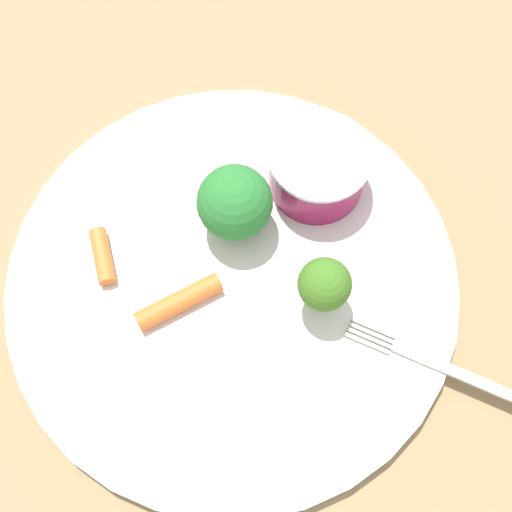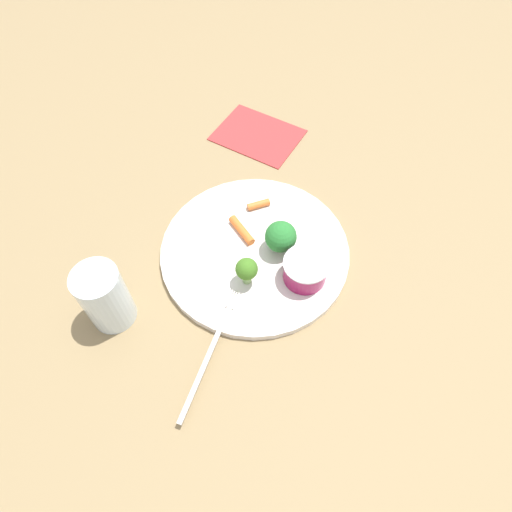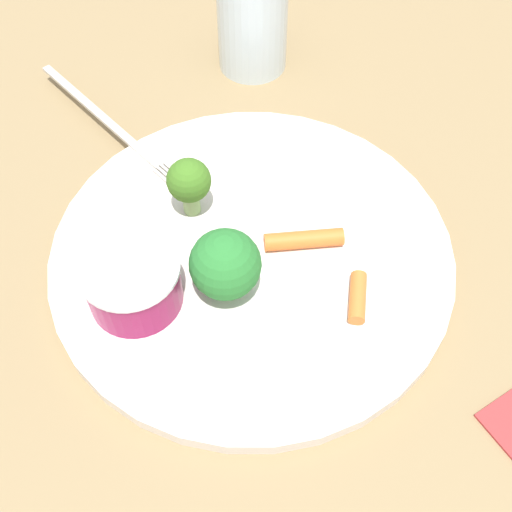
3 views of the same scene
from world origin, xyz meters
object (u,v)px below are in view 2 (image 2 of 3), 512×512
(sauce_cup, at_px, (306,269))
(carrot_stick_1, at_px, (259,205))
(plate, at_px, (255,251))
(napkin, at_px, (258,135))
(broccoli_floret_0, at_px, (247,270))
(drinking_glass, at_px, (105,297))
(fork, at_px, (211,350))
(broccoli_floret_1, at_px, (281,237))
(carrot_stick_0, at_px, (242,230))

(sauce_cup, height_order, carrot_stick_1, sauce_cup)
(plate, distance_m, napkin, 0.26)
(plate, bearing_deg, sauce_cup, -179.36)
(broccoli_floret_0, distance_m, drinking_glass, 0.19)
(plate, bearing_deg, fork, 104.81)
(broccoli_floret_1, height_order, carrot_stick_0, broccoli_floret_1)
(broccoli_floret_0, bearing_deg, fork, 100.79)
(broccoli_floret_1, height_order, drinking_glass, drinking_glass)
(drinking_glass, bearing_deg, napkin, -84.37)
(broccoli_floret_1, distance_m, drinking_glass, 0.25)
(fork, relative_size, napkin, 1.25)
(plate, relative_size, napkin, 1.89)
(sauce_cup, bearing_deg, drinking_glass, 45.94)
(plate, height_order, broccoli_floret_0, broccoli_floret_0)
(plate, height_order, carrot_stick_0, carrot_stick_0)
(carrot_stick_1, distance_m, fork, 0.25)
(plate, relative_size, broccoli_floret_0, 5.89)
(broccoli_floret_1, bearing_deg, carrot_stick_0, 7.42)
(drinking_glass, bearing_deg, broccoli_floret_1, -121.64)
(plate, relative_size, carrot_stick_0, 5.12)
(sauce_cup, xyz_separation_m, drinking_glass, (0.19, 0.19, 0.02))
(broccoli_floret_0, bearing_deg, broccoli_floret_1, -96.54)
(carrot_stick_1, bearing_deg, plate, 120.30)
(sauce_cup, bearing_deg, broccoli_floret_0, 39.47)
(napkin, bearing_deg, broccoli_floret_0, 121.48)
(carrot_stick_1, height_order, drinking_glass, drinking_glass)
(sauce_cup, bearing_deg, plate, 0.64)
(napkin, bearing_deg, carrot_stick_0, 118.19)
(broccoli_floret_0, bearing_deg, carrot_stick_0, -49.60)
(broccoli_floret_0, relative_size, fork, 0.26)
(carrot_stick_1, bearing_deg, broccoli_floret_0, 117.31)
(carrot_stick_0, relative_size, drinking_glass, 0.54)
(plate, distance_m, broccoli_floret_1, 0.05)
(broccoli_floret_0, height_order, broccoli_floret_1, broccoli_floret_1)
(carrot_stick_1, distance_m, napkin, 0.18)
(sauce_cup, distance_m, carrot_stick_0, 0.12)
(sauce_cup, height_order, broccoli_floret_0, broccoli_floret_0)
(broccoli_floret_1, relative_size, napkin, 0.36)
(carrot_stick_1, relative_size, drinking_glass, 0.35)
(fork, relative_size, drinking_glass, 1.83)
(plate, height_order, fork, fork)
(carrot_stick_0, distance_m, carrot_stick_1, 0.06)
(drinking_glass, distance_m, napkin, 0.41)
(broccoli_floret_1, height_order, fork, broccoli_floret_1)
(broccoli_floret_0, xyz_separation_m, carrot_stick_1, (0.06, -0.12, -0.02))
(broccoli_floret_1, xyz_separation_m, drinking_glass, (0.13, 0.21, 0.01))
(plate, bearing_deg, broccoli_floret_1, -144.01)
(broccoli_floret_0, distance_m, broccoli_floret_1, 0.07)
(sauce_cup, relative_size, drinking_glass, 0.64)
(sauce_cup, bearing_deg, broccoli_floret_1, -20.79)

